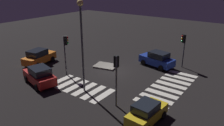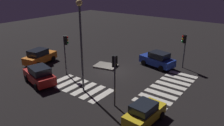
# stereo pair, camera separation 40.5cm
# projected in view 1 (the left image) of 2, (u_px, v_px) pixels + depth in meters

# --- Properties ---
(ground_plane) EXTENTS (80.00, 80.00, 0.00)m
(ground_plane) POSITION_uv_depth(u_px,v_px,m) (112.00, 71.00, 26.14)
(ground_plane) COLOR black
(traffic_island) EXTENTS (3.06, 2.56, 0.18)m
(traffic_island) POSITION_uv_depth(u_px,v_px,m) (106.00, 66.00, 27.41)
(traffic_island) COLOR gray
(traffic_island) RESTS_ON ground
(car_blue) EXTENTS (4.53, 2.63, 1.88)m
(car_blue) POSITION_uv_depth(u_px,v_px,m) (157.00, 59.00, 27.24)
(car_blue) COLOR #1E389E
(car_blue) RESTS_ON ground
(car_yellow) EXTENTS (1.95, 3.86, 1.64)m
(car_yellow) POSITION_uv_depth(u_px,v_px,m) (147.00, 112.00, 16.54)
(car_yellow) COLOR gold
(car_yellow) RESTS_ON ground
(car_orange) EXTENTS (2.59, 4.55, 1.89)m
(car_orange) POSITION_uv_depth(u_px,v_px,m) (39.00, 57.00, 28.04)
(car_orange) COLOR orange
(car_orange) RESTS_ON ground
(car_red) EXTENTS (4.55, 2.74, 1.87)m
(car_red) POSITION_uv_depth(u_px,v_px,m) (40.00, 76.00, 22.59)
(car_red) COLOR red
(car_red) RESTS_ON ground
(traffic_light_east) EXTENTS (0.54, 0.53, 4.46)m
(traffic_light_east) POSITION_uv_depth(u_px,v_px,m) (116.00, 68.00, 17.90)
(traffic_light_east) COLOR #47474C
(traffic_light_east) RESTS_ON ground
(traffic_light_south) EXTENTS (0.54, 0.53, 4.45)m
(traffic_light_south) POSITION_uv_depth(u_px,v_px,m) (66.00, 46.00, 24.00)
(traffic_light_south) COLOR #47474C
(traffic_light_south) RESTS_ON ground
(traffic_light_north) EXTENTS (0.54, 0.54, 4.07)m
(traffic_light_north) POSITION_uv_depth(u_px,v_px,m) (184.00, 43.00, 26.23)
(traffic_light_north) COLOR #47474C
(traffic_light_north) RESTS_ON ground
(street_lamp) EXTENTS (0.56, 0.56, 8.51)m
(street_lamp) POSITION_uv_depth(u_px,v_px,m) (82.00, 32.00, 19.52)
(street_lamp) COLOR #47474C
(street_lamp) RESTS_ON ground
(crosswalk_near) EXTENTS (6.45, 3.20, 0.02)m
(crosswalk_near) POSITION_uv_depth(u_px,v_px,m) (80.00, 87.00, 22.13)
(crosswalk_near) COLOR silver
(crosswalk_near) RESTS_ON ground
(crosswalk_side) EXTENTS (3.20, 8.75, 0.02)m
(crosswalk_side) POSITION_uv_depth(u_px,v_px,m) (169.00, 87.00, 22.23)
(crosswalk_side) COLOR silver
(crosswalk_side) RESTS_ON ground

